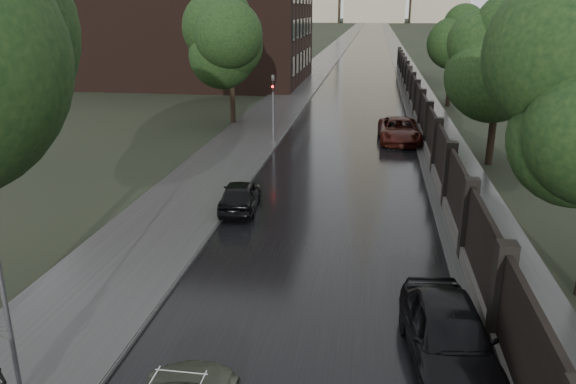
{
  "coord_description": "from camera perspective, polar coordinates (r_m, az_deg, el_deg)",
  "views": [
    {
      "loc": [
        1.44,
        -7.17,
        7.73
      ],
      "look_at": [
        -1.37,
        11.43,
        1.5
      ],
      "focal_mm": 35.0,
      "sensor_mm": 36.0,
      "label": 1
    }
  ],
  "objects": [
    {
      "name": "car_right_near",
      "position": [
        13.41,
        16.04,
        -13.77
      ],
      "size": [
        2.25,
        4.66,
        1.53
      ],
      "primitive_type": "imported",
      "rotation": [
        0.0,
        0.0,
        0.1
      ],
      "color": "black",
      "rests_on": "ground"
    },
    {
      "name": "traffic_light",
      "position": [
        33.11,
        -1.52,
        9.04
      ],
      "size": [
        0.16,
        0.32,
        4.0
      ],
      "color": "#59595E",
      "rests_on": "ground"
    },
    {
      "name": "sidewalk_left",
      "position": [
        197.46,
        6.7,
        15.98
      ],
      "size": [
        4.0,
        420.0,
        0.16
      ],
      "primitive_type": "cube",
      "color": "#2D2D2D",
      "rests_on": "ground"
    },
    {
      "name": "road",
      "position": [
        197.33,
        8.51,
        15.88
      ],
      "size": [
        8.0,
        420.0,
        0.02
      ],
      "primitive_type": "cube",
      "color": "black",
      "rests_on": "ground"
    },
    {
      "name": "lamp_post",
      "position": [
        12.15,
        -27.07,
        -8.44
      ],
      "size": [
        0.25,
        0.12,
        5.11
      ],
      "color": "#59595E",
      "rests_on": "ground"
    },
    {
      "name": "verge_right",
      "position": [
        197.37,
        10.16,
        15.81
      ],
      "size": [
        3.0,
        420.0,
        0.08
      ],
      "primitive_type": "cube",
      "color": "#2D2D2D",
      "rests_on": "ground"
    },
    {
      "name": "tree_right_b",
      "position": [
        29.93,
        20.7,
        11.84
      ],
      "size": [
        4.08,
        4.08,
        7.01
      ],
      "color": "black",
      "rests_on": "ground"
    },
    {
      "name": "tree_left_far",
      "position": [
        38.44,
        -5.82,
        14.52
      ],
      "size": [
        4.25,
        4.25,
        7.39
      ],
      "color": "black",
      "rests_on": "ground"
    },
    {
      "name": "fence_right",
      "position": [
        39.88,
        13.15,
        8.14
      ],
      "size": [
        0.45,
        75.72,
        2.7
      ],
      "color": "#383533",
      "rests_on": "ground"
    },
    {
      "name": "car_right_far",
      "position": [
        34.36,
        11.22,
        6.18
      ],
      "size": [
        2.54,
        5.18,
        1.42
      ],
      "primitive_type": "imported",
      "rotation": [
        0.0,
        0.0,
        0.04
      ],
      "color": "#33100B",
      "rests_on": "ground"
    },
    {
      "name": "hatchback_left",
      "position": [
        22.36,
        -4.89,
        -0.32
      ],
      "size": [
        1.73,
        3.68,
        1.22
      ],
      "primitive_type": "imported",
      "rotation": [
        0.0,
        0.0,
        3.23
      ],
      "color": "black",
      "rests_on": "ground"
    },
    {
      "name": "tree_right_c",
      "position": [
        47.64,
        16.41,
        14.26
      ],
      "size": [
        4.08,
        4.08,
        7.01
      ],
      "color": "black",
      "rests_on": "ground"
    }
  ]
}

